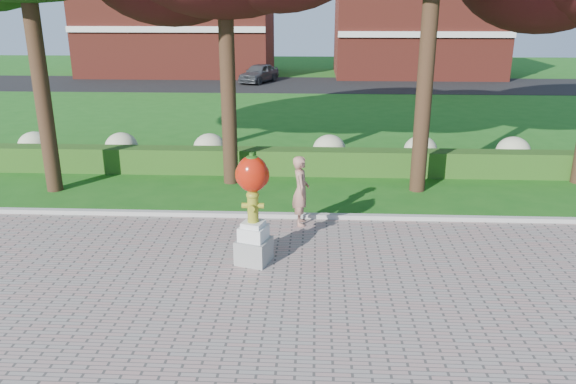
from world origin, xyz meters
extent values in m
plane|color=#1B5A16|center=(0.00, 0.00, 0.00)|extent=(100.00, 100.00, 0.00)
cube|color=#ADADA5|center=(0.00, 3.00, 0.07)|extent=(40.00, 0.18, 0.15)
cube|color=#234C15|center=(0.00, 7.00, 0.40)|extent=(24.00, 0.70, 0.80)
ellipsoid|color=#BFC395|center=(-9.00, 8.00, 0.55)|extent=(1.10, 1.10, 0.99)
ellipsoid|color=#BFC395|center=(-6.00, 8.00, 0.55)|extent=(1.10, 1.10, 0.99)
ellipsoid|color=#BFC395|center=(-3.00, 8.00, 0.55)|extent=(1.10, 1.10, 0.99)
ellipsoid|color=#BFC395|center=(1.00, 8.00, 0.55)|extent=(1.10, 1.10, 0.99)
ellipsoid|color=#BFC395|center=(4.00, 8.00, 0.55)|extent=(1.10, 1.10, 0.99)
ellipsoid|color=#BFC395|center=(7.00, 8.00, 0.55)|extent=(1.10, 1.10, 0.99)
cube|color=black|center=(0.00, 28.00, 0.01)|extent=(50.00, 8.00, 0.02)
cube|color=maroon|center=(-10.00, 34.00, 3.50)|extent=(14.00, 8.00, 7.00)
cube|color=maroon|center=(8.00, 34.00, 3.20)|extent=(12.00, 8.00, 6.40)
cylinder|color=black|center=(-7.00, 5.00, 3.36)|extent=(0.44, 0.44, 6.72)
cylinder|color=black|center=(-2.00, 6.00, 3.08)|extent=(0.44, 0.44, 6.16)
cylinder|color=black|center=(3.50, 5.50, 3.64)|extent=(0.44, 0.44, 7.28)
cube|color=gray|center=(-0.71, 0.41, 0.29)|extent=(0.79, 0.79, 0.51)
cube|color=silver|center=(-0.71, 0.41, 0.69)|extent=(0.64, 0.64, 0.29)
cube|color=silver|center=(-0.71, 0.41, 0.89)|extent=(0.51, 0.51, 0.10)
cylinder|color=olive|center=(-0.71, 0.41, 1.22)|extent=(0.22, 0.22, 0.57)
ellipsoid|color=olive|center=(-0.71, 0.41, 1.51)|extent=(0.27, 0.27, 0.19)
cylinder|color=olive|center=(-0.87, 0.41, 1.28)|extent=(0.12, 0.11, 0.11)
cylinder|color=olive|center=(-0.54, 0.41, 1.28)|extent=(0.12, 0.11, 0.11)
cylinder|color=olive|center=(-0.71, 0.26, 1.28)|extent=(0.12, 0.12, 0.12)
cylinder|color=olive|center=(-0.71, 0.41, 1.59)|extent=(0.08, 0.08, 0.05)
ellipsoid|color=#AA1A09|center=(-0.71, 0.41, 1.95)|extent=(0.64, 0.57, 0.74)
ellipsoid|color=#AA1A09|center=(-0.89, 0.41, 1.93)|extent=(0.31, 0.31, 0.47)
ellipsoid|color=#AA1A09|center=(-0.52, 0.41, 1.93)|extent=(0.31, 0.31, 0.47)
cylinder|color=#215413|center=(-0.71, 0.41, 2.31)|extent=(0.10, 0.10, 0.12)
ellipsoid|color=#215413|center=(-0.71, 0.41, 2.28)|extent=(0.24, 0.24, 0.08)
imported|color=#A46F5E|center=(0.20, 2.60, 0.89)|extent=(0.47, 0.66, 1.70)
imported|color=#414549|center=(-3.40, 28.91, 0.66)|extent=(2.84, 4.07, 1.29)
camera|label=1|loc=(0.52, -10.13, 5.11)|focal=35.00mm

